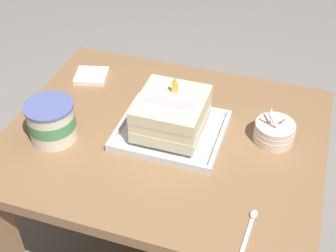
{
  "coord_description": "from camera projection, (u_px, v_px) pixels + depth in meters",
  "views": [
    {
      "loc": [
        0.34,
        -0.99,
        1.63
      ],
      "look_at": [
        0.01,
        0.0,
        0.75
      ],
      "focal_mm": 49.44,
      "sensor_mm": 36.0,
      "label": 1
    }
  ],
  "objects": [
    {
      "name": "foil_tray",
      "position": [
        171.0,
        132.0,
        1.39
      ],
      "size": [
        0.31,
        0.27,
        0.02
      ],
      "color": "silver",
      "rests_on": "dining_table"
    },
    {
      "name": "ice_cream_tub",
      "position": [
        51.0,
        121.0,
        1.34
      ],
      "size": [
        0.14,
        0.14,
        0.12
      ],
      "color": "silver",
      "rests_on": "dining_table"
    },
    {
      "name": "birthday_cake",
      "position": [
        171.0,
        113.0,
        1.34
      ],
      "size": [
        0.19,
        0.21,
        0.16
      ],
      "color": "beige",
      "rests_on": "foil_tray"
    },
    {
      "name": "bowl_stack",
      "position": [
        274.0,
        132.0,
        1.35
      ],
      "size": [
        0.12,
        0.12,
        0.11
      ],
      "color": "silver",
      "rests_on": "dining_table"
    },
    {
      "name": "napkin_pile",
      "position": [
        91.0,
        76.0,
        1.62
      ],
      "size": [
        0.13,
        0.13,
        0.01
      ],
      "color": "silver",
      "rests_on": "dining_table"
    },
    {
      "name": "dining_table",
      "position": [
        165.0,
        162.0,
        1.46
      ],
      "size": [
        0.94,
        0.77,
        0.72
      ],
      "color": "olive",
      "rests_on": "ground_plane"
    },
    {
      "name": "serving_spoon_near_tray",
      "position": [
        251.0,
        222.0,
        1.13
      ],
      "size": [
        0.02,
        0.14,
        0.01
      ],
      "color": "silver",
      "rests_on": "dining_table"
    }
  ]
}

